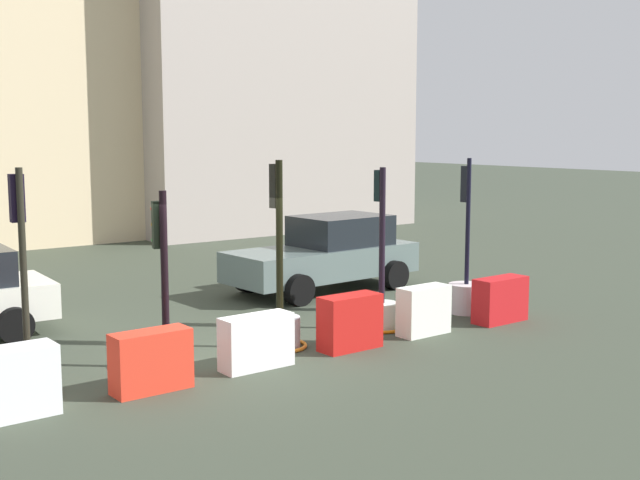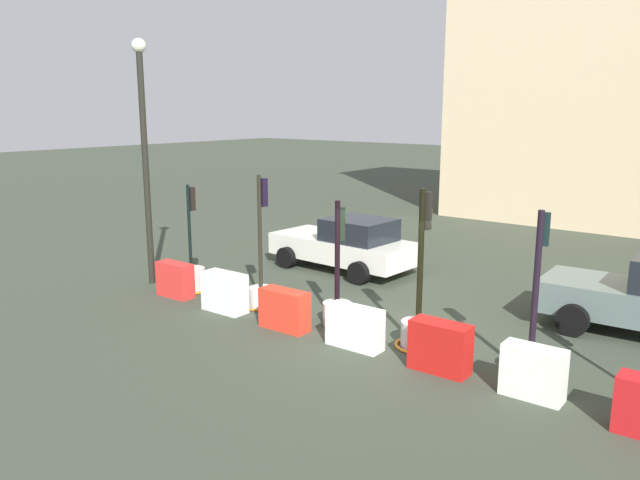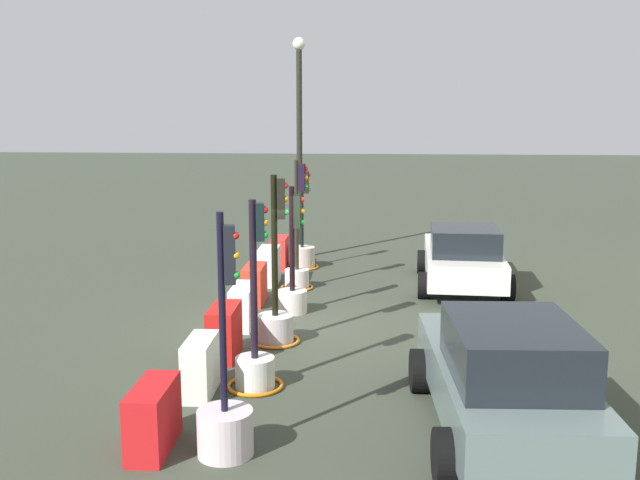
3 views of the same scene
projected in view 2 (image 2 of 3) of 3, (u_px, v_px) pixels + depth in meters
The scene contains 15 objects.
ground_plane at pixel (376, 336), 12.84m from camera, with size 120.00×120.00×0.00m, color #373E31.
traffic_light_0 at pixel (192, 275), 15.99m from camera, with size 0.91×0.91×2.72m.
traffic_light_1 at pixel (261, 283), 14.63m from camera, with size 0.80×0.80×3.11m.
traffic_light_2 at pixel (337, 298), 13.45m from camera, with size 0.63×0.63×2.70m.
traffic_light_3 at pixel (419, 321), 12.16m from camera, with size 0.91×0.91×3.12m.
traffic_light_4 at pixel (532, 349), 10.82m from camera, with size 0.89×0.89×2.94m.
construction_barrier_0 at pixel (175, 280), 15.45m from camera, with size 1.00×0.43×0.86m.
construction_barrier_1 at pixel (225, 292), 14.33m from camera, with size 1.09×0.50×0.90m.
construction_barrier_2 at pixel (284, 310), 13.17m from camera, with size 1.11×0.46×0.85m.
construction_barrier_3 at pixel (355, 327), 12.16m from camera, with size 1.15×0.44×0.82m.
construction_barrier_4 at pixel (440, 347), 11.05m from camera, with size 1.08×0.48×0.91m.
construction_barrier_5 at pixel (533, 372), 10.04m from camera, with size 1.00×0.43×0.87m.
car_white_van at pixel (347, 244), 17.92m from camera, with size 4.36×2.30×1.54m.
building_main_facade at pixel (612, 43), 24.53m from camera, with size 11.87×6.24×14.07m.
street_lamp_post at pixel (144, 143), 15.97m from camera, with size 0.36×0.36×6.27m.
Camera 2 is at (6.68, -10.21, 4.60)m, focal length 35.16 mm.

